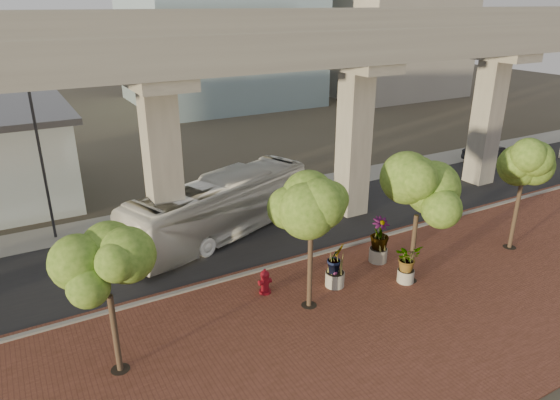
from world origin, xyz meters
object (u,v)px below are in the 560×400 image
parked_car (484,151)px  fire_hydrant (265,281)px  transit_bus (222,207)px  planter_front (407,259)px

parked_car → fire_hydrant: bearing=102.6°
transit_bus → parked_car: 25.90m
transit_bus → parked_car: (25.72, 2.88, -1.03)m
transit_bus → planter_front: transit_bus is taller
parked_car → transit_bus: bearing=88.9°
planter_front → parked_car: bearing=31.2°
parked_car → planter_front: bearing=113.7°
transit_bus → planter_front: 10.87m
fire_hydrant → planter_front: bearing=-21.0°
parked_car → planter_front: 23.49m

